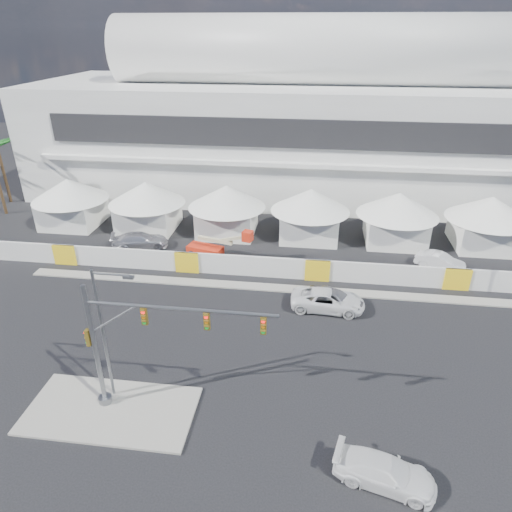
# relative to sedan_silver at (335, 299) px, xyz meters

# --- Properties ---
(ground) EXTENTS (160.00, 160.00, 0.00)m
(ground) POSITION_rel_sedan_silver_xyz_m (-7.45, -10.16, -0.81)
(ground) COLOR black
(ground) RESTS_ON ground
(median_island) EXTENTS (10.00, 5.00, 0.15)m
(median_island) POSITION_rel_sedan_silver_xyz_m (-13.45, -13.16, -0.74)
(median_island) COLOR gray
(median_island) RESTS_ON ground
(far_curb) EXTENTS (80.00, 1.20, 0.12)m
(far_curb) POSITION_rel_sedan_silver_xyz_m (12.55, 2.34, -0.75)
(far_curb) COLOR gray
(far_curb) RESTS_ON ground
(stadium) EXTENTS (80.00, 24.80, 21.98)m
(stadium) POSITION_rel_sedan_silver_xyz_m (1.26, 31.34, 8.64)
(stadium) COLOR silver
(stadium) RESTS_ON ground
(tent_row) EXTENTS (53.40, 8.40, 5.40)m
(tent_row) POSITION_rel_sedan_silver_xyz_m (-6.95, 13.84, 2.33)
(tent_row) COLOR white
(tent_row) RESTS_ON ground
(hoarding_fence) EXTENTS (70.00, 0.25, 2.00)m
(hoarding_fence) POSITION_rel_sedan_silver_xyz_m (-1.45, 4.34, 0.19)
(hoarding_fence) COLOR silver
(hoarding_fence) RESTS_ON ground
(sedan_silver) EXTENTS (3.63, 5.15, 1.63)m
(sedan_silver) POSITION_rel_sedan_silver_xyz_m (0.00, 0.00, 0.00)
(sedan_silver) COLOR #B0B0B5
(sedan_silver) RESTS_ON ground
(pickup_curb) EXTENTS (3.01, 6.05, 1.65)m
(pickup_curb) POSITION_rel_sedan_silver_xyz_m (-0.55, -0.30, 0.01)
(pickup_curb) COLOR white
(pickup_curb) RESTS_ON ground
(pickup_near) EXTENTS (3.21, 5.41, 1.47)m
(pickup_near) POSITION_rel_sedan_silver_xyz_m (2.14, -15.86, -0.08)
(pickup_near) COLOR white
(pickup_near) RESTS_ON ground
(lot_car_a) EXTENTS (3.33, 4.71, 1.47)m
(lot_car_a) POSITION_rel_sedan_silver_xyz_m (10.04, 8.12, -0.08)
(lot_car_a) COLOR silver
(lot_car_a) RESTS_ON ground
(lot_car_c) EXTENTS (3.96, 6.09, 1.64)m
(lot_car_c) POSITION_rel_sedan_silver_xyz_m (-19.66, 8.70, 0.01)
(lot_car_c) COLOR silver
(lot_car_c) RESTS_ON ground
(traffic_mast) EXTENTS (10.83, 0.80, 8.22)m
(traffic_mast) POSITION_rel_sedan_silver_xyz_m (-11.88, -12.59, 3.89)
(traffic_mast) COLOR slate
(traffic_mast) RESTS_ON median_island
(streetlight_median) EXTENTS (2.42, 0.24, 8.76)m
(streetlight_median) POSITION_rel_sedan_silver_xyz_m (-13.55, -11.86, 4.37)
(streetlight_median) COLOR slate
(streetlight_median) RESTS_ON median_island
(boom_lift) EXTENTS (7.06, 2.42, 3.48)m
(boom_lift) POSITION_rel_sedan_silver_xyz_m (-11.90, 7.75, 0.12)
(boom_lift) COLOR red
(boom_lift) RESTS_ON ground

